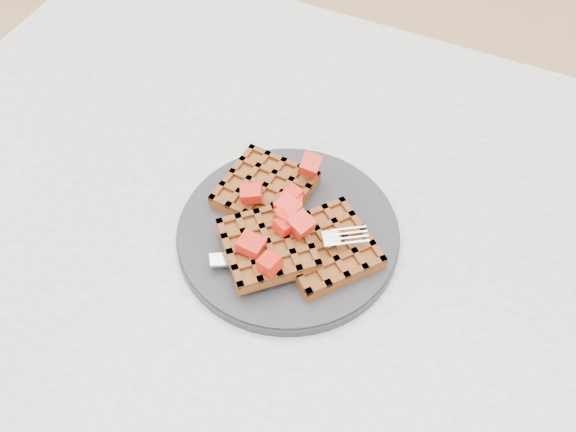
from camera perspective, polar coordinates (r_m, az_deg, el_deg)
The scene contains 5 objects.
table at distance 0.82m, azimuth 4.67°, elevation -7.23°, with size 1.20×0.80×0.75m.
plate at distance 0.72m, azimuth 0.00°, elevation -1.54°, with size 0.25×0.25×0.02m, color black.
waffles at distance 0.70m, azimuth -0.12°, elevation -0.85°, with size 0.21×0.19×0.03m.
strawberry_pile at distance 0.69m, azimuth 0.00°, elevation 0.71°, with size 0.15×0.15×0.02m, color #9B0400, non-canonical shape.
fork at distance 0.69m, azimuth 1.12°, elevation -3.25°, with size 0.02×0.18×0.02m, color silver, non-canonical shape.
Camera 1 is at (0.11, -0.40, 1.34)m, focal length 40.00 mm.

